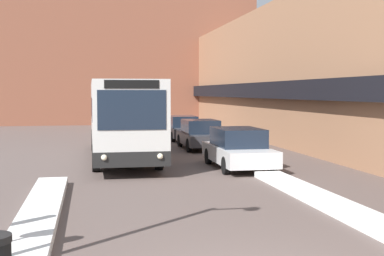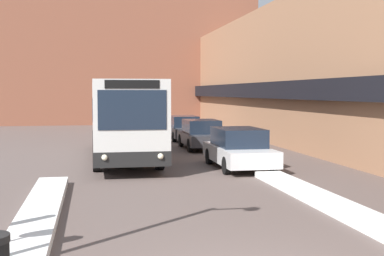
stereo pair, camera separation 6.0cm
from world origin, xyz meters
TOP-DOWN VIEW (x-y plane):
  - building_row_right at (9.97, 24.00)m, footprint 5.50×60.00m
  - building_backdrop_far at (0.00, 44.87)m, footprint 26.00×8.00m
  - snow_bank_left at (-3.60, 3.34)m, footprint 0.90×13.22m
  - snow_bank_right at (3.60, 4.04)m, footprint 0.90×12.10m
  - city_bus at (-1.05, 16.06)m, footprint 2.63×11.84m
  - parked_car_front at (3.20, 12.33)m, footprint 1.94×4.60m
  - parked_car_middle at (3.20, 19.47)m, footprint 1.93×4.26m
  - parked_car_back at (3.20, 24.95)m, footprint 1.82×4.45m

SIDE VIEW (x-z plane):
  - snow_bank_right at x=3.60m, z-range 0.00..0.20m
  - snow_bank_left at x=-3.60m, z-range 0.00..0.22m
  - parked_car_back at x=3.20m, z-range 0.00..1.47m
  - parked_car_middle at x=3.20m, z-range 0.00..1.52m
  - parked_car_front at x=3.20m, z-range 0.00..1.54m
  - city_bus at x=-1.05m, z-range 0.13..3.51m
  - building_row_right at x=9.97m, z-range -0.01..7.95m
  - building_backdrop_far at x=0.00m, z-range 0.00..16.99m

